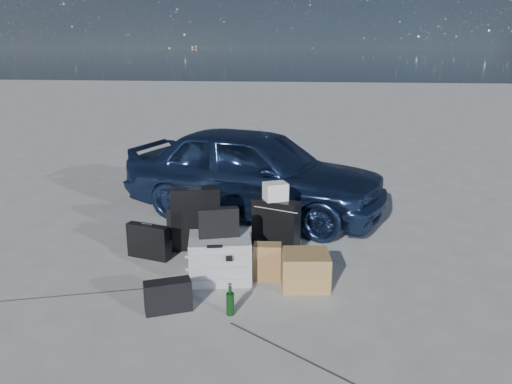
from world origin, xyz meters
The scene contains 16 objects.
ground centered at (0.00, 0.00, 0.00)m, with size 60.00×60.00×0.00m, color #ABABA6.
car centered at (0.09, 2.10, 0.60)m, with size 1.41×3.51×1.20m, color navy.
pelican_case centered at (0.00, 0.09, 0.21)m, with size 0.59×0.48×0.43m, color #A6A8AC.
laptop_bag centered at (0.00, 0.10, 0.57)m, with size 0.39×0.10×0.29m, color black.
briefcase centered at (-0.85, 0.48, 0.19)m, with size 0.48×0.11×0.38m, color black.
suitcase_left centered at (-0.41, 0.82, 0.35)m, with size 0.54×0.19×0.70m, color black.
suitcase_right centered at (0.50, 0.77, 0.31)m, with size 0.51×0.18×0.61m, color black.
white_carton centered at (0.49, 0.79, 0.71)m, with size 0.24×0.19×0.19m, color silver.
duffel_bag centered at (-0.42, 1.15, 0.19)m, with size 0.76×0.32×0.38m, color black.
flat_box_white centered at (-0.43, 1.17, 0.42)m, with size 0.42×0.32×0.07m, color silver.
flat_box_black centered at (-0.43, 1.18, 0.49)m, with size 0.31×0.22×0.07m, color black.
kraft_bag centered at (0.46, 0.13, 0.18)m, with size 0.27×0.16×0.36m, color olive.
cardboard_box centered at (0.84, 0.01, 0.17)m, with size 0.44×0.39×0.33m, color #9C7644.
plastic_bag centered at (0.92, 0.38, 0.08)m, with size 0.29×0.25×0.16m, color white.
messenger_bag centered at (-0.32, -0.60, 0.14)m, with size 0.40×0.15×0.28m, color black.
green_bottle centered at (0.22, -0.60, 0.14)m, with size 0.07×0.07×0.27m, color black.
Camera 1 is at (0.88, -4.34, 2.18)m, focal length 35.00 mm.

